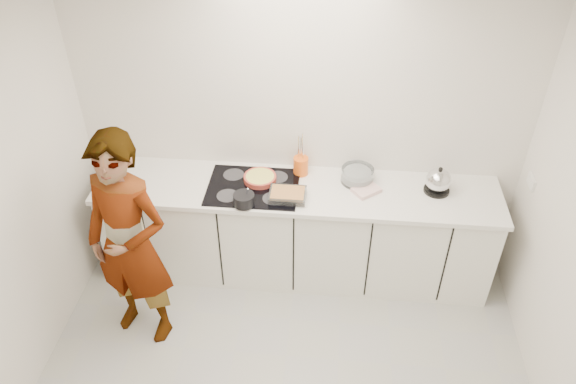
# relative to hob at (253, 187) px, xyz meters

# --- Properties ---
(ceiling) EXTENTS (3.60, 3.20, 0.00)m
(ceiling) POSITION_rel_hob_xyz_m (0.35, -1.26, 1.68)
(ceiling) COLOR white
(ceiling) RESTS_ON wall_back
(wall_back) EXTENTS (3.60, 0.00, 2.60)m
(wall_back) POSITION_rel_hob_xyz_m (0.35, 0.34, 0.38)
(wall_back) COLOR silver
(wall_back) RESTS_ON ground
(base_cabinets) EXTENTS (3.20, 0.58, 0.87)m
(base_cabinets) POSITION_rel_hob_xyz_m (0.35, 0.02, -0.48)
(base_cabinets) COLOR white
(base_cabinets) RESTS_ON floor
(countertop) EXTENTS (3.24, 0.64, 0.04)m
(countertop) POSITION_rel_hob_xyz_m (0.35, 0.02, -0.03)
(countertop) COLOR white
(countertop) RESTS_ON base_cabinets
(hob) EXTENTS (0.72, 0.54, 0.01)m
(hob) POSITION_rel_hob_xyz_m (0.00, 0.00, 0.00)
(hob) COLOR black
(hob) RESTS_ON countertop
(tart_dish) EXTENTS (0.32, 0.32, 0.04)m
(tart_dish) POSITION_rel_hob_xyz_m (0.05, 0.08, 0.03)
(tart_dish) COLOR #B53E30
(tart_dish) RESTS_ON hob
(saucepan) EXTENTS (0.21, 0.21, 0.15)m
(saucepan) POSITION_rel_hob_xyz_m (-0.04, -0.23, 0.05)
(saucepan) COLOR black
(saucepan) RESTS_ON hob
(baking_dish) EXTENTS (0.29, 0.21, 0.06)m
(baking_dish) POSITION_rel_hob_xyz_m (0.29, -0.12, 0.04)
(baking_dish) COLOR silver
(baking_dish) RESTS_ON hob
(mixing_bowl) EXTENTS (0.33, 0.33, 0.12)m
(mixing_bowl) POSITION_rel_hob_xyz_m (0.82, 0.16, 0.05)
(mixing_bowl) COLOR silver
(mixing_bowl) RESTS_ON countertop
(tea_towel) EXTENTS (0.25, 0.24, 0.03)m
(tea_towel) POSITION_rel_hob_xyz_m (0.90, 0.03, 0.01)
(tea_towel) COLOR white
(tea_towel) RESTS_ON countertop
(kettle) EXTENTS (0.26, 0.26, 0.23)m
(kettle) POSITION_rel_hob_xyz_m (1.45, 0.09, 0.09)
(kettle) COLOR black
(kettle) RESTS_ON countertop
(utensil_crock) EXTENTS (0.13, 0.13, 0.15)m
(utensil_crock) POSITION_rel_hob_xyz_m (0.36, 0.23, 0.07)
(utensil_crock) COLOR orange
(utensil_crock) RESTS_ON countertop
(cook) EXTENTS (0.74, 0.58, 1.79)m
(cook) POSITION_rel_hob_xyz_m (-0.78, -0.72, -0.02)
(cook) COLOR white
(cook) RESTS_ON floor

